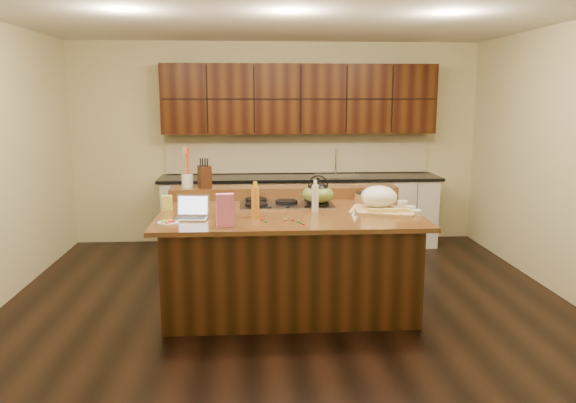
{
  "coord_description": "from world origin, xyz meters",
  "views": [
    {
      "loc": [
        -0.34,
        -5.17,
        1.98
      ],
      "look_at": [
        0.0,
        0.05,
        1.0
      ],
      "focal_mm": 35.0,
      "sensor_mm": 36.0,
      "label": 1
    }
  ],
  "objects": [
    {
      "name": "gumdrop_7",
      "position": [
        -0.04,
        -0.42,
        0.93
      ],
      "size": [
        0.02,
        0.02,
        0.02
      ],
      "primitive_type": "ellipsoid",
      "color": "#198C26",
      "rests_on": "island"
    },
    {
      "name": "gumdrop_8",
      "position": [
        -0.05,
        -0.45,
        0.93
      ],
      "size": [
        0.02,
        0.02,
        0.02
      ],
      "primitive_type": "ellipsoid",
      "color": "red",
      "rests_on": "island"
    },
    {
      "name": "strainer_bowl",
      "position": [
        0.82,
        0.36,
        0.97
      ],
      "size": [
        0.27,
        0.27,
        0.09
      ],
      "primitive_type": "cylinder",
      "rotation": [
        0.0,
        0.0,
        0.13
      ],
      "color": "#996B3F",
      "rests_on": "island"
    },
    {
      "name": "gumdrop_1",
      "position": [
        -0.06,
        -0.41,
        0.93
      ],
      "size": [
        0.02,
        0.02,
        0.02
      ],
      "primitive_type": "ellipsoid",
      "color": "#198C26",
      "rests_on": "island"
    },
    {
      "name": "room",
      "position": [
        0.0,
        0.0,
        1.35
      ],
      "size": [
        5.52,
        5.02,
        2.72
      ],
      "color": "black",
      "rests_on": "ground"
    },
    {
      "name": "ramekin_b",
      "position": [
        1.15,
        0.2,
        0.94
      ],
      "size": [
        0.12,
        0.12,
        0.04
      ],
      "primitive_type": "cylinder",
      "rotation": [
        0.0,
        0.0,
        0.23
      ],
      "color": "white",
      "rests_on": "island"
    },
    {
      "name": "gumdrop_2",
      "position": [
        0.01,
        -0.43,
        0.93
      ],
      "size": [
        0.02,
        0.02,
        0.02
      ],
      "primitive_type": "ellipsoid",
      "color": "red",
      "rests_on": "island"
    },
    {
      "name": "utensil_crock",
      "position": [
        -1.02,
        0.7,
        1.11
      ],
      "size": [
        0.13,
        0.13,
        0.14
      ],
      "primitive_type": "cylinder",
      "rotation": [
        0.0,
        0.0,
        -0.1
      ],
      "color": "white",
      "rests_on": "back_ledge"
    },
    {
      "name": "kettle",
      "position": [
        0.3,
        0.17,
        1.07
      ],
      "size": [
        0.28,
        0.28,
        0.2
      ],
      "primitive_type": "ellipsoid",
      "rotation": [
        0.0,
        0.0,
        -0.29
      ],
      "color": "black",
      "rests_on": "cooktop"
    },
    {
      "name": "oil_bottle",
      "position": [
        -0.31,
        -0.26,
        1.06
      ],
      "size": [
        0.08,
        0.08,
        0.27
      ],
      "primitive_type": "cylinder",
      "rotation": [
        0.0,
        0.0,
        0.08
      ],
      "color": "orange",
      "rests_on": "island"
    },
    {
      "name": "gumdrop_0",
      "position": [
        -0.05,
        -0.43,
        0.93
      ],
      "size": [
        0.02,
        0.02,
        0.02
      ],
      "primitive_type": "ellipsoid",
      "color": "red",
      "rests_on": "island"
    },
    {
      "name": "gumdrop_6",
      "position": [
        0.09,
        -0.62,
        0.93
      ],
      "size": [
        0.02,
        0.02,
        0.02
      ],
      "primitive_type": "ellipsoid",
      "color": "red",
      "rests_on": "island"
    },
    {
      "name": "ramekin_c",
      "position": [
        1.15,
        -0.07,
        0.94
      ],
      "size": [
        0.13,
        0.13,
        0.04
      ],
      "primitive_type": "cylinder",
      "rotation": [
        0.0,
        0.0,
        -0.36
      ],
      "color": "white",
      "rests_on": "island"
    },
    {
      "name": "kitchen_timer",
      "position": [
        0.59,
        -0.23,
        0.96
      ],
      "size": [
        0.1,
        0.1,
        0.07
      ],
      "primitive_type": "cone",
      "rotation": [
        0.0,
        0.0,
        -0.23
      ],
      "color": "silver",
      "rests_on": "island"
    },
    {
      "name": "green_bowl",
      "position": [
        0.3,
        0.17,
        1.05
      ],
      "size": [
        0.38,
        0.38,
        0.17
      ],
      "primitive_type": "ellipsoid",
      "rotation": [
        0.0,
        0.0,
        0.31
      ],
      "color": "#5D732E",
      "rests_on": "cooktop"
    },
    {
      "name": "laptop",
      "position": [
        -0.87,
        -0.27,
        0.97
      ],
      "size": [
        0.31,
        0.25,
        0.2
      ],
      "rotation": [
        0.0,
        0.0,
        -0.1
      ],
      "color": "#B7B7BC",
      "rests_on": "island"
    },
    {
      "name": "candy_plate",
      "position": [
        -1.06,
        -0.47,
        0.93
      ],
      "size": [
        0.19,
        0.19,
        0.01
      ],
      "primitive_type": "cylinder",
      "rotation": [
        0.0,
        0.0,
        -0.09
      ],
      "color": "white",
      "rests_on": "island"
    },
    {
      "name": "gumdrop_10",
      "position": [
        -0.25,
        -0.39,
        0.93
      ],
      "size": [
        0.02,
        0.02,
        0.02
      ],
      "primitive_type": "ellipsoid",
      "color": "red",
      "rests_on": "island"
    },
    {
      "name": "pink_bag",
      "position": [
        -0.56,
        -0.61,
        1.06
      ],
      "size": [
        0.15,
        0.09,
        0.27
      ],
      "primitive_type": "cube",
      "rotation": [
        0.0,
        0.0,
        0.11
      ],
      "color": "pink",
      "rests_on": "island"
    },
    {
      "name": "gumdrop_5",
      "position": [
        -0.23,
        -0.49,
        0.93
      ],
      "size": [
        0.02,
        0.02,
        0.02
      ],
      "primitive_type": "ellipsoid",
      "color": "#198C26",
      "rests_on": "island"
    },
    {
      "name": "ramekin_a",
      "position": [
        1.15,
        -0.25,
        0.94
      ],
      "size": [
        0.12,
        0.12,
        0.04
      ],
      "primitive_type": "cylinder",
      "rotation": [
        0.0,
        0.0,
        -0.22
      ],
      "color": "white",
      "rests_on": "island"
    },
    {
      "name": "cooktop",
      "position": [
        0.0,
        0.3,
        0.94
      ],
      "size": [
        0.92,
        0.52,
        0.05
      ],
      "color": "gray",
      "rests_on": "island"
    },
    {
      "name": "gumdrop_3",
      "position": [
        0.05,
        -0.5,
        0.93
      ],
      "size": [
        0.02,
        0.02,
        0.02
      ],
      "primitive_type": "ellipsoid",
      "color": "#198C26",
      "rests_on": "island"
    },
    {
      "name": "back_ledge",
      "position": [
        0.0,
        0.7,
        0.98
      ],
      "size": [
        2.4,
        0.3,
        0.12
      ],
      "primitive_type": "cube",
      "color": "black",
      "rests_on": "island"
    },
    {
      "name": "back_counter",
      "position": [
        0.3,
        2.23,
        0.98
      ],
      "size": [
        3.7,
        0.66,
        2.4
      ],
      "color": "silver",
      "rests_on": "ground"
    },
    {
      "name": "wooden_tray",
      "position": [
        0.86,
        -0.05,
        1.02
      ],
      "size": [
        0.69,
        0.59,
        0.24
      ],
      "rotation": [
        0.0,
        0.0,
        -0.33
      ],
      "color": "tan",
      "rests_on": "island"
    },
    {
      "name": "knife_block",
      "position": [
        -0.84,
        0.7,
        1.15
      ],
      "size": [
        0.16,
        0.21,
        0.23
      ],
      "primitive_type": "cube",
      "rotation": [
        0.0,
        0.0,
        0.31
      ],
      "color": "black",
      "rests_on": "back_ledge"
    },
    {
      "name": "gumdrop_9",
      "position": [
        0.07,
        -0.57,
        0.93
      ],
      "size": [
        0.02,
        0.02,
        0.02
      ],
      "primitive_type": "ellipsoid",
      "color": "#198C26",
      "rests_on": "island"
    },
    {
      "name": "vinegar_bottle",
      "position": [
        0.25,
        -0.05,
        1.04
      ],
      "size": [
        0.08,
        0.08,
        0.25
      ],
      "primitive_type": "cylinder",
      "rotation": [
        0.0,
        0.0,
        -0.28
      ],
      "color": "silver",
      "rests_on": "island"
    },
    {
      "name": "island",
      "position": [
        0.0,
        0.0,
        0.46
      ],
      "size": [
        2.4,
        1.6,
        0.92
      ],
      "color": "black",
      "rests_on": "ground"
    },
    {
      "name": "package_box",
      "position": [
        -1.15,
        0.13,
        0.99
      ],
      "size": [
        0.11,
        0.09,
        0.13
      ],
      "primitive_type": "cube",
      "rotation": [
        0.0,
        0.0,
        0.23
      ],
      "color": "#EEE554",
      "rests_on": "island"
    },
    {
      "name": "gumdrop_4",
      "position": [
        0.05,
        -0.47,
        0.93
      ],
      "size": [
        0.02,
        0.02,
        0.02
      ],
      "primitive_type": "ellipsoid",
      "color": "red",
      "rests_on": "island"
    }
  ]
}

